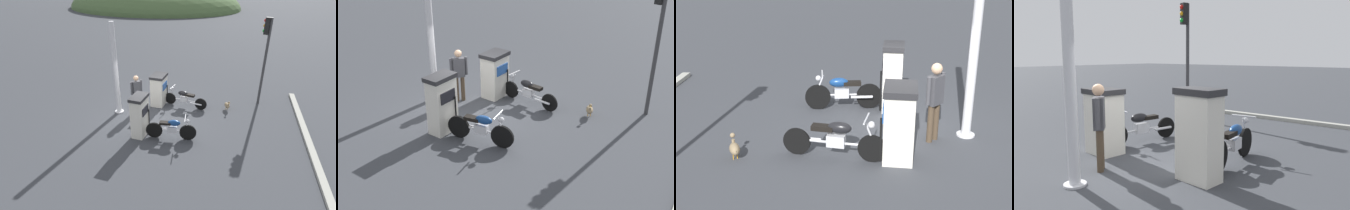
% 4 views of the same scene
% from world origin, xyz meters
% --- Properties ---
extents(ground_plane, '(120.00, 120.00, 0.00)m').
position_xyz_m(ground_plane, '(0.00, 0.00, 0.00)').
color(ground_plane, '#383A3F').
extents(fuel_pump_near, '(0.62, 0.88, 1.70)m').
position_xyz_m(fuel_pump_near, '(0.08, -1.36, 0.86)').
color(fuel_pump_near, silver).
rests_on(fuel_pump_near, ground).
extents(fuel_pump_far, '(0.73, 0.92, 1.52)m').
position_xyz_m(fuel_pump_far, '(0.08, 1.37, 0.77)').
color(fuel_pump_far, silver).
rests_on(fuel_pump_far, ground).
extents(motorcycle_near_pump, '(1.95, 0.56, 0.96)m').
position_xyz_m(motorcycle_near_pump, '(1.34, -1.34, 0.46)').
color(motorcycle_near_pump, black).
rests_on(motorcycle_near_pump, ground).
extents(motorcycle_far_pump, '(2.08, 0.68, 0.92)m').
position_xyz_m(motorcycle_far_pump, '(1.32, 1.41, 0.46)').
color(motorcycle_far_pump, black).
rests_on(motorcycle_far_pump, ground).
extents(attendant_person, '(0.45, 0.48, 1.73)m').
position_xyz_m(attendant_person, '(-0.71, 0.48, 1.00)').
color(attendant_person, '#473828').
rests_on(attendant_person, ground).
extents(wandering_duck, '(0.35, 0.48, 0.50)m').
position_xyz_m(wandering_duck, '(3.31, 1.57, 0.24)').
color(wandering_duck, '#847051').
rests_on(wandering_duck, ground).
extents(canopy_support_pole, '(0.40, 0.40, 4.05)m').
position_xyz_m(canopy_support_pole, '(-1.49, 0.18, 1.95)').
color(canopy_support_pole, silver).
rests_on(canopy_support_pole, ground).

